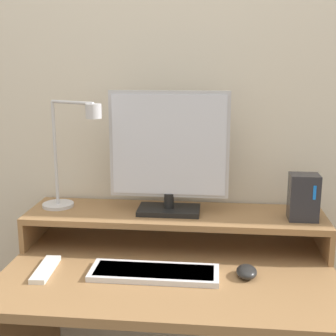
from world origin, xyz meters
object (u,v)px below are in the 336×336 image
Objects in this scene: monitor at (169,152)px; mouse at (247,272)px; desk_lamp at (71,157)px; keyboard at (154,272)px; remote_control at (46,269)px; router_dock at (304,197)px.

mouse is at bearing -41.02° from monitor.
desk_lamp is (-0.36, -0.00, -0.03)m from monitor.
keyboard is 0.35m from remote_control.
desk_lamp is 0.83m from router_dock.
router_dock is (0.47, -0.03, -0.14)m from monitor.
desk_lamp is at bearing 143.12° from keyboard.
desk_lamp is at bearing 85.69° from remote_control.
router_dock reaches higher than mouse.
monitor is 0.36m from desk_lamp.
router_dock is at bearing 15.57° from remote_control.
desk_lamp reaches higher than remote_control.
monitor reaches higher than desk_lamp.
mouse is (0.27, -0.24, -0.33)m from monitor.
desk_lamp reaches higher than router_dock.
keyboard is 4.66× the size of mouse.
mouse is (0.63, -0.23, -0.31)m from desk_lamp.
desk_lamp is 0.52m from keyboard.
router_dock reaches higher than keyboard.
desk_lamp is 0.98× the size of keyboard.
mouse is (-0.20, -0.21, -0.19)m from router_dock.
monitor reaches higher than mouse.
remote_control is at bearing -164.43° from router_dock.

